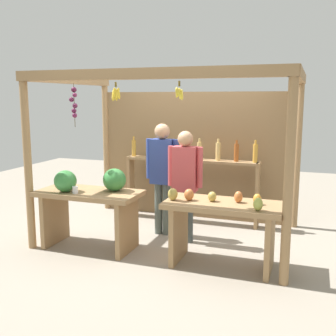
% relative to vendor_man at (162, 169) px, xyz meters
% --- Properties ---
extents(ground_plane, '(12.00, 12.00, 0.00)m').
position_rel_vendor_man_xyz_m(ground_plane, '(0.18, -0.05, -0.95)').
color(ground_plane, gray).
rests_on(ground_plane, ground).
extents(market_stall, '(3.31, 2.19, 2.26)m').
position_rel_vendor_man_xyz_m(market_stall, '(0.17, 0.43, 0.38)').
color(market_stall, '#99754C').
rests_on(market_stall, ground).
extents(fruit_counter_left, '(1.34, 0.66, 1.05)m').
position_rel_vendor_man_xyz_m(fruit_counter_left, '(-0.68, -0.83, -0.29)').
color(fruit_counter_left, '#99754C').
rests_on(fruit_counter_left, ground).
extents(fruit_counter_right, '(1.34, 0.64, 0.90)m').
position_rel_vendor_man_xyz_m(fruit_counter_right, '(1.05, -0.84, -0.38)').
color(fruit_counter_right, '#99754C').
rests_on(fruit_counter_right, ground).
extents(bottle_shelf_unit, '(2.12, 0.22, 1.33)m').
position_rel_vendor_man_xyz_m(bottle_shelf_unit, '(0.22, 0.73, -0.14)').
color(bottle_shelf_unit, '#99754C').
rests_on(bottle_shelf_unit, ground).
extents(vendor_man, '(0.48, 0.22, 1.59)m').
position_rel_vendor_man_xyz_m(vendor_man, '(0.00, 0.00, 0.00)').
color(vendor_man, '#505A53').
rests_on(vendor_man, ground).
extents(vendor_woman, '(0.48, 0.21, 1.51)m').
position_rel_vendor_man_xyz_m(vendor_woman, '(0.40, -0.20, -0.05)').
color(vendor_woman, '#414A48').
rests_on(vendor_woman, ground).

